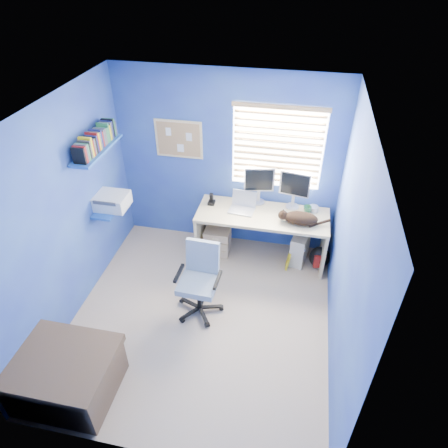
% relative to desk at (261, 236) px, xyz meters
% --- Properties ---
extents(floor, '(3.00, 3.20, 0.00)m').
position_rel_desk_xyz_m(floor, '(-0.55, -1.26, -0.37)').
color(floor, tan).
rests_on(floor, ground).
extents(ceiling, '(3.00, 3.20, 0.00)m').
position_rel_desk_xyz_m(ceiling, '(-0.55, -1.26, 2.13)').
color(ceiling, white).
rests_on(ceiling, wall_back).
extents(wall_back, '(3.00, 0.01, 2.50)m').
position_rel_desk_xyz_m(wall_back, '(-0.55, 0.34, 0.88)').
color(wall_back, '#25369E').
rests_on(wall_back, ground).
extents(wall_front, '(3.00, 0.01, 2.50)m').
position_rel_desk_xyz_m(wall_front, '(-0.55, -2.86, 0.88)').
color(wall_front, '#25369E').
rests_on(wall_front, ground).
extents(wall_left, '(0.01, 3.20, 2.50)m').
position_rel_desk_xyz_m(wall_left, '(-2.05, -1.26, 0.88)').
color(wall_left, '#25369E').
rests_on(wall_left, ground).
extents(wall_right, '(0.01, 3.20, 2.50)m').
position_rel_desk_xyz_m(wall_right, '(0.95, -1.26, 0.88)').
color(wall_right, '#25369E').
rests_on(wall_right, ground).
extents(desk, '(1.74, 0.65, 0.74)m').
position_rel_desk_xyz_m(desk, '(0.00, 0.00, 0.00)').
color(desk, tan).
rests_on(desk, floor).
extents(laptop, '(0.36, 0.29, 0.22)m').
position_rel_desk_xyz_m(laptop, '(-0.29, 0.02, 0.48)').
color(laptop, silver).
rests_on(laptop, desk).
extents(monitor_left, '(0.42, 0.19, 0.54)m').
position_rel_desk_xyz_m(monitor_left, '(-0.10, 0.26, 0.64)').
color(monitor_left, silver).
rests_on(monitor_left, desk).
extents(monitor_right, '(0.41, 0.19, 0.54)m').
position_rel_desk_xyz_m(monitor_right, '(0.37, 0.24, 0.64)').
color(monitor_right, silver).
rests_on(monitor_right, desk).
extents(phone, '(0.09, 0.11, 0.17)m').
position_rel_desk_xyz_m(phone, '(-0.72, 0.10, 0.45)').
color(phone, black).
rests_on(phone, desk).
extents(mug, '(0.10, 0.09, 0.10)m').
position_rel_desk_xyz_m(mug, '(0.57, 0.15, 0.42)').
color(mug, '#2F7948').
rests_on(mug, desk).
extents(cd_spindle, '(0.13, 0.13, 0.07)m').
position_rel_desk_xyz_m(cd_spindle, '(0.65, 0.21, 0.41)').
color(cd_spindle, silver).
rests_on(cd_spindle, desk).
extents(cat, '(0.44, 0.24, 0.16)m').
position_rel_desk_xyz_m(cat, '(0.50, -0.11, 0.45)').
color(cat, black).
rests_on(cat, desk).
extents(tower_pc, '(0.28, 0.47, 0.45)m').
position_rel_desk_xyz_m(tower_pc, '(0.54, 0.06, -0.14)').
color(tower_pc, beige).
rests_on(tower_pc, floor).
extents(drawer_boxes, '(0.35, 0.28, 0.41)m').
position_rel_desk_xyz_m(drawer_boxes, '(-0.61, -0.02, -0.17)').
color(drawer_boxes, tan).
rests_on(drawer_boxes, floor).
extents(yellow_book, '(0.03, 0.17, 0.24)m').
position_rel_desk_xyz_m(yellow_book, '(0.40, -0.14, -0.25)').
color(yellow_book, yellow).
rests_on(yellow_book, floor).
extents(backpack, '(0.33, 0.28, 0.33)m').
position_rel_desk_xyz_m(backpack, '(0.82, -0.05, -0.21)').
color(backpack, black).
rests_on(backpack, floor).
extents(bed_corner, '(1.06, 0.76, 0.51)m').
position_rel_desk_xyz_m(bed_corner, '(-1.67, -2.44, -0.11)').
color(bed_corner, '#4F3827').
rests_on(bed_corner, floor).
extents(office_chair, '(0.55, 0.55, 0.91)m').
position_rel_desk_xyz_m(office_chair, '(-0.59, -1.11, -0.03)').
color(office_chair, black).
rests_on(office_chair, floor).
extents(window_blinds, '(1.15, 0.05, 1.10)m').
position_rel_desk_xyz_m(window_blinds, '(0.10, 0.31, 1.18)').
color(window_blinds, white).
rests_on(window_blinds, ground).
extents(corkboard, '(0.64, 0.02, 0.52)m').
position_rel_desk_xyz_m(corkboard, '(-1.20, 0.33, 1.18)').
color(corkboard, tan).
rests_on(corkboard, ground).
extents(wall_shelves, '(0.42, 0.90, 1.05)m').
position_rel_desk_xyz_m(wall_shelves, '(-1.90, -0.51, 1.06)').
color(wall_shelves, '#2155AF').
rests_on(wall_shelves, ground).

